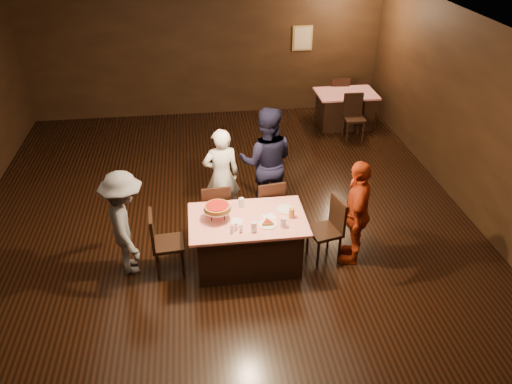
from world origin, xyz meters
TOP-DOWN VIEW (x-y plane):
  - room at (0.00, 0.01)m, footprint 10.00×10.04m
  - main_table at (0.28, -0.70)m, footprint 1.60×1.00m
  - back_table at (2.99, 3.87)m, footprint 1.30×0.90m
  - chair_far_left at (-0.12, 0.05)m, footprint 0.44×0.44m
  - chair_far_right at (0.68, 0.05)m, footprint 0.48×0.48m
  - chair_end_left at (-0.82, -0.70)m, footprint 0.45×0.45m
  - chair_end_right at (1.38, -0.70)m, footprint 0.50×0.50m
  - chair_back_near at (2.99, 3.17)m, footprint 0.43×0.43m
  - chair_back_far at (2.99, 4.47)m, footprint 0.45×0.45m
  - diner_white_jacket at (0.01, 0.49)m, footprint 0.61×0.43m
  - diner_navy_hoodie at (0.74, 0.62)m, footprint 1.00×0.85m
  - diner_grey_knit at (-1.36, -0.61)m, footprint 0.81×1.11m
  - diner_red_shirt at (1.79, -0.78)m, footprint 0.68×1.01m
  - pizza_stand at (-0.12, -0.65)m, footprint 0.38×0.38m
  - plate_with_slice at (0.53, -0.88)m, footprint 0.25×0.25m
  - plate_empty at (0.83, -0.55)m, footprint 0.25×0.25m
  - glass_front_left at (0.33, -1.00)m, footprint 0.08×0.08m
  - glass_front_right at (0.73, -0.95)m, footprint 0.08×0.08m
  - glass_amber at (0.88, -0.75)m, footprint 0.08×0.08m
  - glass_back at (0.23, -0.40)m, footprint 0.08×0.08m
  - condiments at (0.10, -0.98)m, footprint 0.17×0.10m
  - napkin_center at (0.58, -0.70)m, footprint 0.19×0.19m
  - napkin_left at (0.13, -0.75)m, footprint 0.21×0.21m

SIDE VIEW (x-z plane):
  - main_table at x=0.28m, z-range 0.00..0.77m
  - back_table at x=2.99m, z-range 0.00..0.77m
  - chair_far_left at x=-0.12m, z-range 0.00..0.95m
  - chair_far_right at x=0.68m, z-range 0.00..0.95m
  - chair_end_left at x=-0.82m, z-range 0.00..0.95m
  - chair_end_right at x=1.38m, z-range 0.00..0.95m
  - chair_back_near at x=2.99m, z-range 0.00..0.95m
  - chair_back_far at x=2.99m, z-range 0.00..0.95m
  - diner_grey_knit at x=-1.36m, z-range 0.00..1.54m
  - napkin_center at x=0.58m, z-range 0.77..0.78m
  - napkin_left at x=0.13m, z-range 0.77..0.78m
  - plate_empty at x=0.83m, z-range 0.77..0.78m
  - diner_white_jacket at x=0.01m, z-range 0.00..1.58m
  - diner_red_shirt at x=1.79m, z-range 0.00..1.59m
  - plate_with_slice at x=0.53m, z-range 0.76..0.83m
  - condiments at x=0.10m, z-range 0.77..0.87m
  - glass_front_left at x=0.33m, z-range 0.77..0.91m
  - glass_front_right at x=0.73m, z-range 0.77..0.91m
  - glass_amber at x=0.88m, z-range 0.77..0.91m
  - glass_back at x=0.23m, z-range 0.77..0.91m
  - diner_navy_hoodie at x=0.74m, z-range 0.00..1.83m
  - pizza_stand at x=-0.12m, z-range 0.84..1.06m
  - room at x=0.00m, z-range 0.63..3.65m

